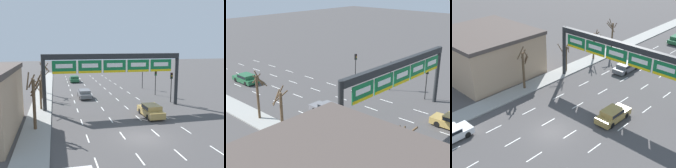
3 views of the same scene
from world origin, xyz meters
TOP-DOWN VIEW (x-y plane):
  - ground_plane at (0.00, 0.00)m, footprint 220.00×220.00m
  - sidewalk_left at (-9.65, 0.00)m, footprint 2.80×110.00m
  - lane_dashes at (-0.00, 13.50)m, footprint 10.02×67.00m
  - sign_gantry at (-0.00, 11.27)m, footprint 18.59×0.70m
  - building_near at (-17.73, 3.99)m, footprint 12.81×12.51m
  - car_gold at (3.30, 6.29)m, footprint 1.91×4.56m
  - car_grey at (-3.15, 18.61)m, footprint 1.86×4.77m
  - tree_bare_closest at (-9.58, 12.25)m, footprint 1.83×1.83m
  - tree_bare_second at (-9.75, 4.40)m, footprint 1.42×1.26m
  - tree_bare_third at (-9.62, 19.03)m, footprint 1.90×1.33m
  - tree_bare_furthest at (-9.38, 23.41)m, footprint 1.63×1.63m

SIDE VIEW (x-z plane):
  - ground_plane at x=0.00m, z-range 0.00..0.00m
  - lane_dashes at x=0.00m, z-range 0.00..0.01m
  - sidewalk_left at x=-9.65m, z-range 0.00..0.15m
  - car_grey at x=-3.15m, z-range 0.05..1.37m
  - car_gold at x=3.30m, z-range 0.05..1.52m
  - tree_bare_closest at x=-9.58m, z-range 0.18..4.84m
  - tree_bare_third at x=-9.62m, z-range 0.15..5.10m
  - tree_bare_furthest at x=-9.38m, z-range 0.24..6.04m
  - tree_bare_second at x=-9.75m, z-range 0.32..5.98m
  - building_near at x=-17.73m, z-range 0.01..6.41m
  - sign_gantry at x=0.00m, z-range 2.20..9.48m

